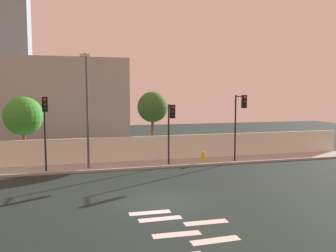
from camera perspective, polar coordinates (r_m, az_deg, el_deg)
ground_plane at (r=17.20m, az=-1.61°, el=-12.04°), size 80.00×80.00×0.00m
sidewalk at (r=24.98m, az=-6.04°, el=-6.38°), size 36.00×2.40×0.15m
perimeter_wall at (r=26.06m, az=-6.51°, el=-3.72°), size 36.00×0.18×1.80m
crosswalk_marking at (r=13.84m, az=1.90°, el=-16.43°), size 3.81×4.72×0.01m
traffic_light_left at (r=23.79m, az=0.46°, el=0.81°), size 0.35×1.43×4.23m
traffic_light_center at (r=23.10m, az=-19.37°, el=1.26°), size 0.36×1.24×4.77m
traffic_light_right at (r=25.50m, az=11.59°, el=2.01°), size 0.35×1.72×4.86m
street_lamp_curbside at (r=23.48m, az=-13.00°, el=3.64°), size 0.62×2.08×7.40m
fire_hydrant at (r=25.67m, az=5.73°, el=-4.91°), size 0.44×0.26×0.81m
roadside_tree_leftmost at (r=26.95m, az=-22.44°, el=1.49°), size 2.75×2.75×4.91m
roadside_tree_midleft at (r=27.36m, az=-2.52°, el=3.04°), size 2.38×2.38×5.26m
low_building_distant at (r=39.47m, az=-16.53°, el=4.05°), size 13.34×6.00×8.79m
tower_on_skyline at (r=52.65m, az=-24.56°, el=13.19°), size 5.45×5.00×25.51m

